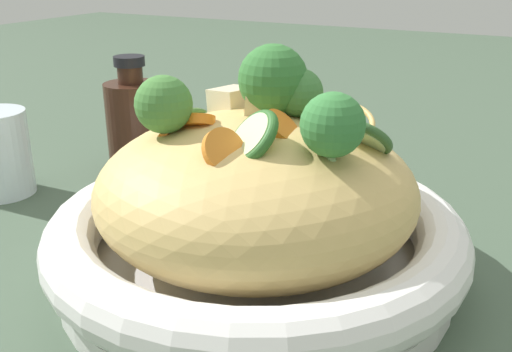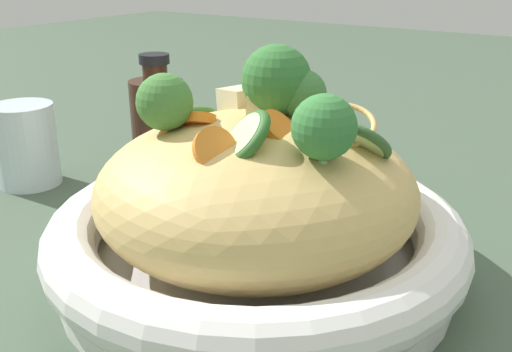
{
  "view_description": "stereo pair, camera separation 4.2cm",
  "coord_description": "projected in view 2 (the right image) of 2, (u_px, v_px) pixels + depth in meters",
  "views": [
    {
      "loc": [
        0.18,
        -0.34,
        0.23
      ],
      "look_at": [
        0.0,
        0.0,
        0.08
      ],
      "focal_mm": 40.95,
      "sensor_mm": 36.0,
      "label": 1
    },
    {
      "loc": [
        0.22,
        -0.32,
        0.23
      ],
      "look_at": [
        0.0,
        0.0,
        0.08
      ],
      "focal_mm": 40.95,
      "sensor_mm": 36.0,
      "label": 2
    }
  ],
  "objects": [
    {
      "name": "ground_plane",
      "position": [
        256.0,
        273.0,
        0.45
      ],
      "size": [
        3.0,
        3.0,
        0.0
      ],
      "primitive_type": "plane",
      "color": "#415341"
    },
    {
      "name": "serving_bowl",
      "position": [
        256.0,
        239.0,
        0.44
      ],
      "size": [
        0.31,
        0.31,
        0.06
      ],
      "color": "white",
      "rests_on": "ground_plane"
    },
    {
      "name": "noodle_heap",
      "position": [
        256.0,
        189.0,
        0.42
      ],
      "size": [
        0.23,
        0.23,
        0.11
      ],
      "color": "tan",
      "rests_on": "serving_bowl"
    },
    {
      "name": "broccoli_florets",
      "position": [
        265.0,
        98.0,
        0.4
      ],
      "size": [
        0.17,
        0.12,
        0.07
      ],
      "color": "#9CC27A",
      "rests_on": "serving_bowl"
    },
    {
      "name": "carrot_coins",
      "position": [
        220.0,
        125.0,
        0.41
      ],
      "size": [
        0.14,
        0.12,
        0.04
      ],
      "color": "orange",
      "rests_on": "serving_bowl"
    },
    {
      "name": "zucchini_slices",
      "position": [
        272.0,
        128.0,
        0.42
      ],
      "size": [
        0.2,
        0.18,
        0.05
      ],
      "color": "beige",
      "rests_on": "serving_bowl"
    },
    {
      "name": "chicken_chunks",
      "position": [
        250.0,
        105.0,
        0.45
      ],
      "size": [
        0.08,
        0.07,
        0.03
      ],
      "color": "beige",
      "rests_on": "serving_bowl"
    },
    {
      "name": "soy_sauce_bottle",
      "position": [
        158.0,
        122.0,
        0.64
      ],
      "size": [
        0.06,
        0.06,
        0.13
      ],
      "color": "#381E14",
      "rests_on": "ground_plane"
    },
    {
      "name": "drinking_glass",
      "position": [
        26.0,
        145.0,
        0.6
      ],
      "size": [
        0.06,
        0.06,
        0.09
      ],
      "color": "silver",
      "rests_on": "ground_plane"
    }
  ]
}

